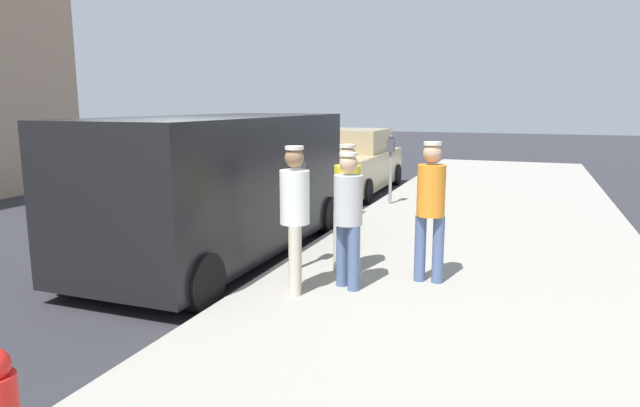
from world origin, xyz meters
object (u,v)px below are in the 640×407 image
(parking_meter_far, at_px, (391,157))
(pedestrian_in_white, at_px, (295,210))
(parked_van, at_px, (220,183))
(parking_meter_near, at_px, (299,192))
(pedestrian_in_yellow, at_px, (347,200))
(parked_sedan_ahead, at_px, (351,164))
(pedestrian_in_gray, at_px, (348,212))
(pedestrian_in_orange, at_px, (431,203))

(parking_meter_far, height_order, pedestrian_in_white, pedestrian_in_white)
(parked_van, bearing_deg, parking_meter_near, -19.86)
(pedestrian_in_yellow, height_order, parked_van, parked_van)
(parking_meter_near, relative_size, parked_sedan_ahead, 0.34)
(pedestrian_in_gray, distance_m, pedestrian_in_orange, 1.05)
(pedestrian_in_orange, bearing_deg, parked_van, 170.77)
(pedestrian_in_orange, height_order, parked_sedan_ahead, pedestrian_in_orange)
(pedestrian_in_orange, relative_size, parked_van, 0.33)
(pedestrian_in_white, distance_m, pedestrian_in_orange, 1.68)
(parked_sedan_ahead, bearing_deg, pedestrian_in_orange, -65.99)
(parking_meter_far, height_order, pedestrian_in_orange, pedestrian_in_orange)
(pedestrian_in_yellow, distance_m, parked_van, 2.20)
(parking_meter_near, relative_size, parked_van, 0.29)
(pedestrian_in_white, bearing_deg, parked_van, 141.40)
(parked_van, relative_size, parked_sedan_ahead, 1.18)
(pedestrian_in_yellow, distance_m, parked_sedan_ahead, 7.79)
(pedestrian_in_white, xyz_separation_m, parked_van, (-1.84, 1.47, 0.02))
(parking_meter_far, relative_size, parked_van, 0.29)
(pedestrian_in_white, relative_size, parked_sedan_ahead, 0.39)
(parking_meter_near, relative_size, parking_meter_far, 1.00)
(pedestrian_in_yellow, bearing_deg, parking_meter_far, 97.19)
(pedestrian_in_gray, relative_size, pedestrian_in_orange, 0.94)
(parking_meter_far, relative_size, pedestrian_in_orange, 0.88)
(parking_meter_near, bearing_deg, pedestrian_in_gray, -33.13)
(parked_sedan_ahead, bearing_deg, pedestrian_in_gray, -72.99)
(parking_meter_far, height_order, pedestrian_in_yellow, pedestrian_in_yellow)
(pedestrian_in_white, bearing_deg, parking_meter_far, 93.14)
(parking_meter_far, relative_size, pedestrian_in_white, 0.89)
(parking_meter_near, bearing_deg, parked_van, 160.14)
(pedestrian_in_gray, distance_m, parked_van, 2.61)
(pedestrian_in_gray, xyz_separation_m, pedestrian_in_orange, (0.87, 0.58, 0.07))
(parking_meter_far, xyz_separation_m, parked_sedan_ahead, (-1.61, 2.29, -0.43))
(pedestrian_in_orange, distance_m, parked_sedan_ahead, 8.21)
(parking_meter_far, xyz_separation_m, pedestrian_in_white, (0.34, -6.14, -0.05))
(pedestrian_in_yellow, bearing_deg, parked_van, 167.42)
(pedestrian_in_white, relative_size, pedestrian_in_gray, 1.05)
(pedestrian_in_white, bearing_deg, pedestrian_in_yellow, 72.31)
(parking_meter_far, bearing_deg, pedestrian_in_white, -86.86)
(pedestrian_in_gray, height_order, pedestrian_in_orange, pedestrian_in_orange)
(pedestrian_in_white, height_order, parked_sedan_ahead, pedestrian_in_white)
(parking_meter_far, relative_size, pedestrian_in_gray, 0.93)
(parking_meter_near, bearing_deg, parked_sedan_ahead, 102.08)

